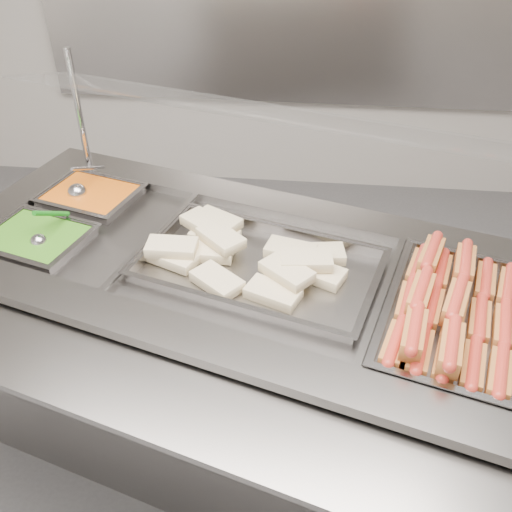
# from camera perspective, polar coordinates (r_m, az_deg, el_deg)

# --- Properties ---
(back_panel) EXTENTS (3.00, 0.04, 1.20)m
(back_panel) POSITION_cam_1_polar(r_m,az_deg,el_deg) (3.58, 3.80, 24.16)
(back_panel) COLOR #A7A29D
(back_panel) RESTS_ON ground
(steam_counter) EXTENTS (2.09, 1.36, 0.92)m
(steam_counter) POSITION_cam_1_polar(r_m,az_deg,el_deg) (2.06, -1.34, -10.56)
(steam_counter) COLOR slate
(steam_counter) RESTS_ON ground
(tray_rail) EXTENTS (1.84, 0.87, 0.05)m
(tray_rail) POSITION_cam_1_polar(r_m,az_deg,el_deg) (1.45, -10.13, -13.33)
(tray_rail) COLOR gray
(tray_rail) RESTS_ON steam_counter
(sneeze_guard) EXTENTS (1.70, 0.77, 0.45)m
(sneeze_guard) POSITION_cam_1_polar(r_m,az_deg,el_deg) (1.74, 1.31, 13.81)
(sneeze_guard) COLOR silver
(sneeze_guard) RESTS_ON steam_counter
(pan_hotdogs) EXTENTS (0.49, 0.64, 0.10)m
(pan_hotdogs) POSITION_cam_1_polar(r_m,az_deg,el_deg) (1.68, 19.03, -6.41)
(pan_hotdogs) COLOR gray
(pan_hotdogs) RESTS_ON steam_counter
(pan_wraps) EXTENTS (0.78, 0.59, 0.07)m
(pan_wraps) POSITION_cam_1_polar(r_m,az_deg,el_deg) (1.75, 0.31, -1.40)
(pan_wraps) COLOR gray
(pan_wraps) RESTS_ON steam_counter
(pan_beans) EXTENTS (0.36, 0.32, 0.10)m
(pan_beans) POSITION_cam_1_polar(r_m,az_deg,el_deg) (2.18, -16.04, 5.09)
(pan_beans) COLOR gray
(pan_beans) RESTS_ON steam_counter
(pan_peas) EXTENTS (0.36, 0.32, 0.10)m
(pan_peas) POSITION_cam_1_polar(r_m,az_deg,el_deg) (2.00, -20.94, 0.86)
(pan_peas) COLOR gray
(pan_peas) RESTS_ON steam_counter
(hotdogs_in_buns) EXTENTS (0.45, 0.59, 0.12)m
(hotdogs_in_buns) POSITION_cam_1_polar(r_m,az_deg,el_deg) (1.65, 18.86, -5.14)
(hotdogs_in_buns) COLOR #A65C22
(hotdogs_in_buns) RESTS_ON pan_hotdogs
(tortilla_wraps) EXTENTS (0.62, 0.45, 0.07)m
(tortilla_wraps) POSITION_cam_1_polar(r_m,az_deg,el_deg) (1.76, -1.24, 0.27)
(tortilla_wraps) COLOR beige
(tortilla_wraps) RESTS_ON pan_wraps
(ladle) EXTENTS (0.09, 0.20, 0.14)m
(ladle) POSITION_cam_1_polar(r_m,az_deg,el_deg) (2.17, -17.35, 6.18)
(ladle) COLOR #B4B3B8
(ladle) RESTS_ON pan_beans
(serving_spoon) EXTENTS (0.08, 0.18, 0.14)m
(serving_spoon) POSITION_cam_1_polar(r_m,az_deg,el_deg) (1.95, -20.67, 1.80)
(serving_spoon) COLOR #B4B3B8
(serving_spoon) RESTS_ON pan_peas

